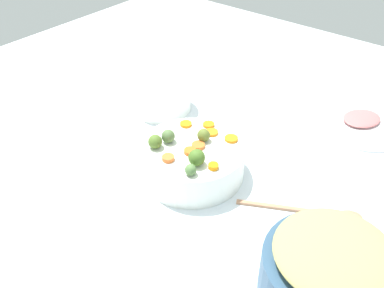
{
  "coord_description": "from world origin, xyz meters",
  "views": [
    {
      "loc": [
        -0.71,
        -0.57,
        0.81
      ],
      "look_at": [
        0.01,
        0.01,
        0.12
      ],
      "focal_mm": 40.6,
      "sensor_mm": 36.0,
      "label": 1
    }
  ],
  "objects": [
    {
      "name": "stuffing_mound",
      "position": [
        -0.11,
        -0.44,
        0.15
      ],
      "size": [
        0.24,
        0.24,
        0.04
      ],
      "primitive_type": "ellipsoid",
      "color": "tan",
      "rests_on": "metal_pot"
    },
    {
      "name": "brussels_sprout_0",
      "position": [
        -0.04,
        -0.04,
        0.13
      ],
      "size": [
        0.04,
        0.04,
        0.04
      ],
      "primitive_type": "sphere",
      "color": "#476D25",
      "rests_on": "serving_bowl_carrots"
    },
    {
      "name": "carrot_slice_6",
      "position": [
        0.08,
        0.09,
        0.12
      ],
      "size": [
        0.05,
        0.05,
        0.01
      ],
      "primitive_type": "cylinder",
      "rotation": [
        0.0,
        0.0,
        0.87
      ],
      "color": "orange",
      "rests_on": "serving_bowl_carrots"
    },
    {
      "name": "casserole_dish",
      "position": [
        0.21,
        0.31,
        0.07
      ],
      "size": [
        0.2,
        0.2,
        0.1
      ],
      "primitive_type": "cylinder",
      "color": "white",
      "rests_on": "tabletop"
    },
    {
      "name": "serving_bowl_carrots",
      "position": [
        0.01,
        0.01,
        0.07
      ],
      "size": [
        0.29,
        0.29,
        0.09
      ],
      "primitive_type": "cylinder",
      "color": "white",
      "rests_on": "tabletop"
    },
    {
      "name": "tabletop",
      "position": [
        0.0,
        0.0,
        0.01
      ],
      "size": [
        2.4,
        2.4,
        0.02
      ],
      "primitive_type": "cube",
      "color": "white",
      "rests_on": "ground"
    },
    {
      "name": "brussels_sprout_4",
      "position": [
        0.05,
        0.01,
        0.13
      ],
      "size": [
        0.04,
        0.04,
        0.04
      ],
      "primitive_type": "sphere",
      "color": "#5E6F2B",
      "rests_on": "serving_bowl_carrots"
    },
    {
      "name": "carrot_slice_4",
      "position": [
        0.12,
        0.04,
        0.12
      ],
      "size": [
        0.04,
        0.04,
        0.01
      ],
      "primitive_type": "cylinder",
      "rotation": [
        0.0,
        0.0,
        5.82
      ],
      "color": "orange",
      "rests_on": "serving_bowl_carrots"
    },
    {
      "name": "brussels_sprout_2",
      "position": [
        -0.05,
        0.09,
        0.13
      ],
      "size": [
        0.04,
        0.04,
        0.04
      ],
      "primitive_type": "sphere",
      "color": "#4F6D28",
      "rests_on": "serving_bowl_carrots"
    },
    {
      "name": "carrot_slice_2",
      "position": [
        -0.02,
        -0.08,
        0.12
      ],
      "size": [
        0.03,
        0.03,
        0.01
      ],
      "primitive_type": "cylinder",
      "rotation": [
        0.0,
        0.0,
        3.18
      ],
      "color": "orange",
      "rests_on": "serving_bowl_carrots"
    },
    {
      "name": "ham_plate",
      "position": [
        0.54,
        -0.27,
        0.03
      ],
      "size": [
        0.28,
        0.28,
        0.01
      ],
      "primitive_type": "cylinder",
      "color": "white",
      "rests_on": "tabletop"
    },
    {
      "name": "carrot_slice_3",
      "position": [
        0.1,
        -0.05,
        0.12
      ],
      "size": [
        0.04,
        0.04,
        0.01
      ],
      "primitive_type": "cylinder",
      "rotation": [
        0.0,
        0.0,
        1.33
      ],
      "color": "orange",
      "rests_on": "serving_bowl_carrots"
    },
    {
      "name": "brussels_sprout_1",
      "position": [
        -0.01,
        0.08,
        0.13
      ],
      "size": [
        0.04,
        0.04,
        0.04
      ],
      "primitive_type": "sphere",
      "color": "#526F3D",
      "rests_on": "serving_bowl_carrots"
    },
    {
      "name": "wooden_spoon",
      "position": [
        0.09,
        -0.34,
        0.03
      ],
      "size": [
        0.17,
        0.29,
        0.01
      ],
      "color": "#AC7A59",
      "rests_on": "tabletop"
    },
    {
      "name": "carrot_slice_7",
      "position": [
        0.02,
        -0.0,
        0.12
      ],
      "size": [
        0.05,
        0.05,
        0.01
      ],
      "primitive_type": "cylinder",
      "rotation": [
        0.0,
        0.0,
        3.81
      ],
      "color": "orange",
      "rests_on": "serving_bowl_carrots"
    },
    {
      "name": "brussels_sprout_3",
      "position": [
        -0.08,
        -0.06,
        0.13
      ],
      "size": [
        0.03,
        0.03,
        0.03
      ],
      "primitive_type": "sphere",
      "color": "#547941",
      "rests_on": "serving_bowl_carrots"
    },
    {
      "name": "carrot_slice_0",
      "position": [
        -0.07,
        0.03,
        0.12
      ],
      "size": [
        0.04,
        0.04,
        0.01
      ],
      "primitive_type": "cylinder",
      "rotation": [
        0.0,
        0.0,
        4.09
      ],
      "color": "orange",
      "rests_on": "serving_bowl_carrots"
    },
    {
      "name": "carrot_slice_1",
      "position": [
        -0.01,
        0.0,
        0.12
      ],
      "size": [
        0.05,
        0.05,
        0.01
      ],
      "primitive_type": "cylinder",
      "rotation": [
        0.0,
        0.0,
        0.79
      ],
      "color": "orange",
      "rests_on": "serving_bowl_carrots"
    },
    {
      "name": "metal_pot",
      "position": [
        -0.11,
        -0.44,
        0.07
      ],
      "size": [
        0.28,
        0.28,
        0.11
      ],
      "primitive_type": "cylinder",
      "color": "#31506F",
      "rests_on": "tabletop"
    },
    {
      "name": "carrot_slice_5",
      "position": [
        0.1,
        0.01,
        0.12
      ],
      "size": [
        0.05,
        0.05,
        0.01
      ],
      "primitive_type": "cylinder",
      "rotation": [
        0.0,
        0.0,
        5.55
      ],
      "color": "orange",
      "rests_on": "serving_bowl_carrots"
    },
    {
      "name": "ham_slice_main",
      "position": [
        0.55,
        -0.26,
        0.04
      ],
      "size": [
        0.16,
        0.14,
        0.02
      ],
      "primitive_type": "ellipsoid",
      "rotation": [
        0.0,
        0.0,
        2.77
      ],
      "color": "#BD6969",
      "rests_on": "ham_plate"
    }
  ]
}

